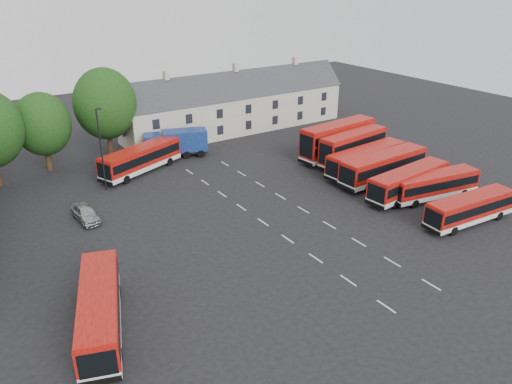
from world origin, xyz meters
TOP-DOWN VIEW (x-y plane):
  - ground at (0.00, 0.00)m, footprint 140.00×140.00m
  - lane_markings at (2.50, 2.00)m, footprint 5.15×33.80m
  - terrace_houses at (14.00, 30.00)m, footprint 35.70×7.13m
  - bus_row_a at (16.45, -9.06)m, footprint 10.16×3.04m
  - bus_row_b at (18.27, -3.45)m, footprint 10.54×4.01m
  - bus_row_c at (16.45, -1.54)m, footprint 11.17×3.52m
  - bus_row_d at (17.37, 2.98)m, footprint 11.97×3.26m
  - bus_row_e at (17.42, 5.72)m, footprint 11.71×3.64m
  - bus_dd_south at (18.33, 9.04)m, footprint 10.44×3.58m
  - bus_dd_north at (18.37, 11.94)m, footprint 11.54×3.68m
  - bus_west at (-18.07, -5.19)m, footprint 5.84×11.20m
  - bus_north at (-4.86, 21.06)m, footprint 11.33×6.68m
  - box_truck at (1.24, 23.88)m, footprint 8.37×5.05m
  - silver_car at (-14.23, 11.84)m, footprint 2.04×4.59m
  - lamppost at (-10.21, 18.07)m, footprint 0.64×0.25m

SIDE VIEW (x-z plane):
  - ground at x=0.00m, z-range 0.00..0.00m
  - lane_markings at x=2.50m, z-range 0.00..0.01m
  - silver_car at x=-14.23m, z-range 0.00..1.53m
  - bus_row_a at x=16.45m, z-range 0.29..3.12m
  - bus_row_b at x=18.27m, z-range 0.29..3.20m
  - bus_west at x=-18.07m, z-range 0.31..3.42m
  - bus_row_c at x=16.45m, z-range 0.31..3.42m
  - bus_north at x=-4.86m, z-range 0.32..3.49m
  - bus_row_e at x=17.42m, z-range 0.33..3.59m
  - box_truck at x=1.24m, z-range 0.22..3.72m
  - bus_row_d at x=17.37m, z-range 0.34..3.69m
  - bus_dd_south at x=18.33m, z-range 0.29..4.48m
  - bus_dd_north at x=18.37m, z-range 0.32..4.97m
  - terrace_houses at x=14.00m, z-range -1.17..8.89m
  - lamppost at x=-10.21m, z-range 0.31..9.62m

